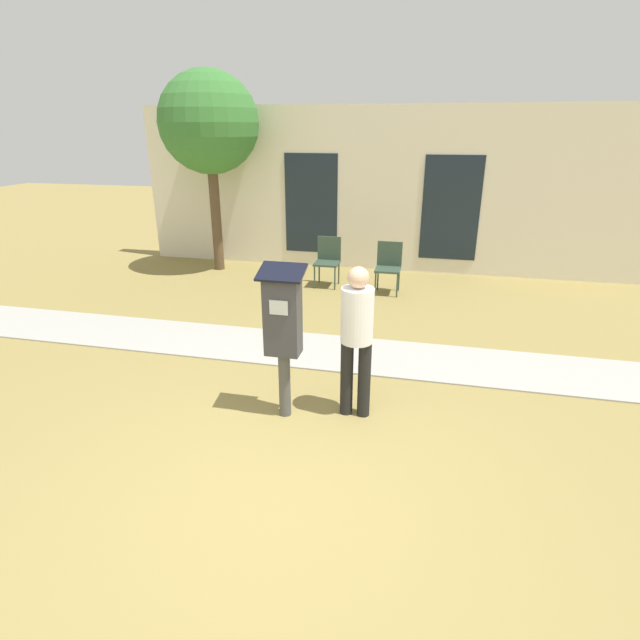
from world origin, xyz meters
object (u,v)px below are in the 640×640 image
object	(u,v)px
outdoor_chair_middle	(389,263)
person_standing	(357,331)
parking_meter	(283,323)
outdoor_chair_left	(328,257)

from	to	relation	value
outdoor_chair_middle	person_standing	bearing A→B (deg)	-69.79
parking_meter	outdoor_chair_middle	size ratio (longest dim) A/B	1.77
person_standing	outdoor_chair_left	bearing A→B (deg)	114.12
person_standing	parking_meter	bearing A→B (deg)	-157.45
parking_meter	outdoor_chair_middle	distance (m)	4.44
parking_meter	person_standing	world-z (taller)	parking_meter
person_standing	outdoor_chair_left	world-z (taller)	person_standing
parking_meter	outdoor_chair_left	xyz separation A→B (m)	(-0.52, 4.55, -0.49)
outdoor_chair_left	outdoor_chair_middle	size ratio (longest dim) A/B	1.00
person_standing	outdoor_chair_left	xyz separation A→B (m)	(-1.22, 4.38, -0.40)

